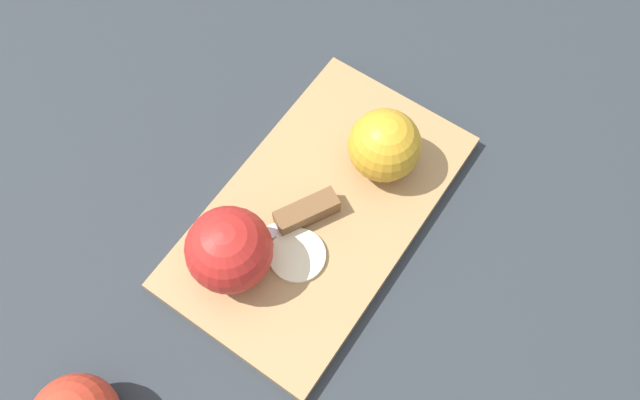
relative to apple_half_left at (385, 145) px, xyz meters
name	(u,v)px	position (x,y,z in m)	size (l,w,h in m)	color
ground_plane	(320,213)	(0.08, -0.04, -0.06)	(4.00, 4.00, 0.00)	#282D33
cutting_board	(320,211)	(0.08, -0.04, -0.05)	(0.39, 0.27, 0.02)	#A37A4C
apple_half_left	(385,145)	(0.00, 0.00, 0.00)	(0.08, 0.08, 0.08)	gold
apple_half_right	(229,250)	(0.18, -0.10, 0.00)	(0.09, 0.09, 0.09)	red
knife	(302,214)	(0.10, -0.06, -0.03)	(0.12, 0.11, 0.02)	silver
apple_slice	(299,256)	(0.14, -0.04, -0.04)	(0.06, 0.06, 0.01)	beige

